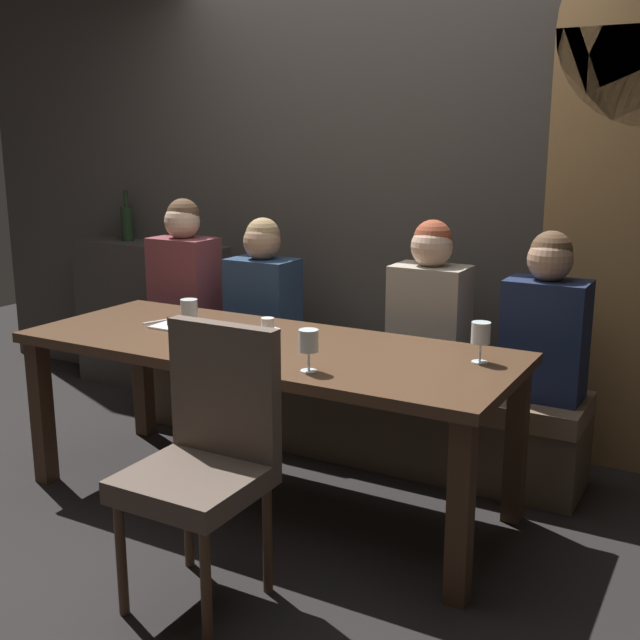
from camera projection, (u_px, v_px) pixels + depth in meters
name	position (u px, v px, depth m)	size (l,w,h in m)	color
ground	(267.00, 499.00, 3.57)	(9.00, 9.00, 0.00)	black
back_wall_tiled	(385.00, 158.00, 4.26)	(6.00, 0.12, 3.00)	#423D38
back_counter	(153.00, 316.00, 5.08)	(1.10, 0.28, 0.95)	#38342F
dining_table	(265.00, 362.00, 3.42)	(2.20, 0.84, 0.74)	#412B1C
banquette_bench	(339.00, 406.00, 4.11)	(2.50, 0.44, 0.45)	#4A3C2E
chair_near_side	(207.00, 447.00, 2.72)	(0.44, 0.44, 0.98)	#4C3321
diner_redhead	(184.00, 276.00, 4.43)	(0.36, 0.24, 0.83)	brown
diner_bearded	(263.00, 291.00, 4.20)	(0.36, 0.24, 0.75)	navy
diner_far_end	(430.00, 305.00, 3.77)	(0.36, 0.24, 0.78)	#9E9384
diner_near_end	(546.00, 320.00, 3.50)	(0.36, 0.24, 0.76)	#192342
wine_bottle_dark_red	(127.00, 222.00, 5.06)	(0.08, 0.08, 0.33)	black
wine_glass_end_left	(189.00, 311.00, 3.50)	(0.08, 0.08, 0.16)	silver
wine_glass_far_right	(481.00, 335.00, 3.07)	(0.08, 0.08, 0.16)	silver
wine_glass_far_left	(309.00, 342.00, 2.95)	(0.08, 0.08, 0.16)	silver
espresso_cup	(268.00, 326.00, 3.58)	(0.12, 0.12, 0.06)	white
dessert_plate	(177.00, 324.00, 3.67)	(0.19, 0.19, 0.05)	white
fork_on_table	(159.00, 321.00, 3.78)	(0.02, 0.17, 0.01)	silver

